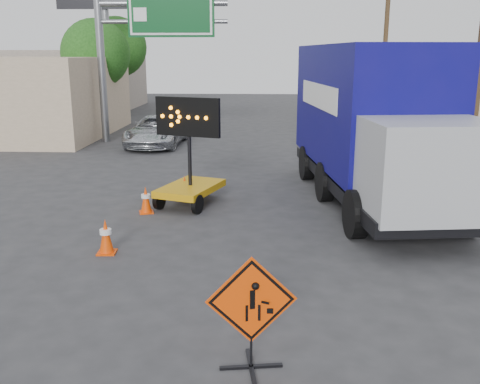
# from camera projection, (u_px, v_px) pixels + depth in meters

# --- Properties ---
(ground) EXTENTS (100.00, 100.00, 0.00)m
(ground) POSITION_uv_depth(u_px,v_px,m) (183.00, 325.00, 8.48)
(ground) COLOR #2D2D30
(ground) RESTS_ON ground
(curb_right) EXTENTS (0.40, 60.00, 0.12)m
(curb_right) POSITION_uv_depth(u_px,v_px,m) (405.00, 154.00, 22.64)
(curb_right) COLOR gray
(curb_right) RESTS_ON ground
(sidewalk_right) EXTENTS (4.00, 60.00, 0.15)m
(sidewalk_right) POSITION_uv_depth(u_px,v_px,m) (460.00, 154.00, 22.53)
(sidewalk_right) COLOR gray
(sidewalk_right) RESTS_ON ground
(storefront_left_far) EXTENTS (12.00, 10.00, 4.40)m
(storefront_left_far) POSITION_uv_depth(u_px,v_px,m) (56.00, 80.00, 41.47)
(storefront_left_far) COLOR #AA9A8D
(storefront_left_far) RESTS_ON ground
(building_right_far) EXTENTS (10.00, 14.00, 4.60)m
(building_right_far) POSITION_uv_depth(u_px,v_px,m) (438.00, 82.00, 36.31)
(building_right_far) COLOR #CBB092
(building_right_far) RESTS_ON ground
(highway_gantry) EXTENTS (6.18, 0.38, 6.90)m
(highway_gantry) POSITION_uv_depth(u_px,v_px,m) (143.00, 34.00, 24.76)
(highway_gantry) COLOR slate
(highway_gantry) RESTS_ON ground
(utility_pole_far) EXTENTS (1.80, 0.26, 9.00)m
(utility_pole_far) POSITION_uv_depth(u_px,v_px,m) (385.00, 44.00, 30.14)
(utility_pole_far) COLOR #4F3622
(utility_pole_far) RESTS_ON ground
(tree_left_near) EXTENTS (3.71, 3.71, 6.03)m
(tree_left_near) POSITION_uv_depth(u_px,v_px,m) (96.00, 54.00, 29.06)
(tree_left_near) COLOR #4F3622
(tree_left_near) RESTS_ON ground
(tree_left_far) EXTENTS (4.10, 4.10, 6.66)m
(tree_left_far) POSITION_uv_depth(u_px,v_px,m) (117.00, 47.00, 36.73)
(tree_left_far) COLOR #4F3622
(tree_left_far) RESTS_ON ground
(construction_sign) EXTENTS (1.22, 0.87, 1.63)m
(construction_sign) POSITION_uv_depth(u_px,v_px,m) (251.00, 311.00, 7.11)
(construction_sign) COLOR black
(construction_sign) RESTS_ON ground
(arrow_board) EXTENTS (1.91, 2.43, 3.03)m
(arrow_board) POSITION_uv_depth(u_px,v_px,m) (190.00, 181.00, 15.07)
(arrow_board) COLOR #C48B0A
(arrow_board) RESTS_ON ground
(pickup_truck) EXTENTS (2.47, 5.02, 1.37)m
(pickup_truck) POSITION_uv_depth(u_px,v_px,m) (157.00, 131.00, 24.84)
(pickup_truck) COLOR silver
(pickup_truck) RESTS_ON ground
(box_truck) EXTENTS (3.80, 9.58, 4.43)m
(box_truck) POSITION_uv_depth(u_px,v_px,m) (374.00, 132.00, 15.16)
(box_truck) COLOR black
(box_truck) RESTS_ON ground
(cone_a) EXTENTS (0.41, 0.41, 0.77)m
(cone_a) POSITION_uv_depth(u_px,v_px,m) (106.00, 236.00, 11.44)
(cone_a) COLOR #E83F04
(cone_a) RESTS_ON ground
(cone_b) EXTENTS (0.46, 0.46, 0.73)m
(cone_b) POSITION_uv_depth(u_px,v_px,m) (146.00, 200.00, 14.37)
(cone_b) COLOR #E83F04
(cone_b) RESTS_ON ground
(cone_c) EXTENTS (0.49, 0.49, 0.72)m
(cone_c) POSITION_uv_depth(u_px,v_px,m) (185.00, 188.00, 15.65)
(cone_c) COLOR #E83F04
(cone_c) RESTS_ON ground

